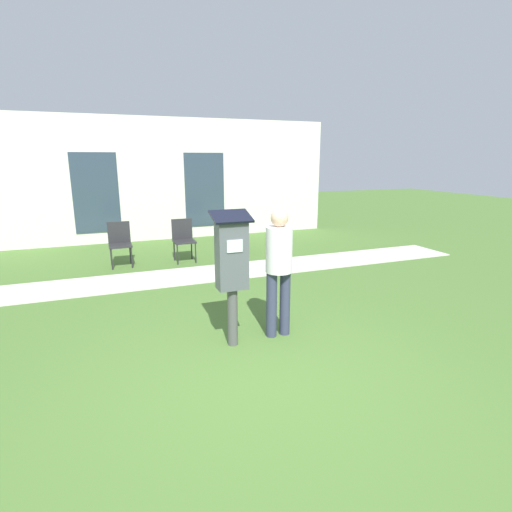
# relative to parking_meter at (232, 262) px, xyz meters

# --- Properties ---
(ground_plane) EXTENTS (40.00, 40.00, 0.00)m
(ground_plane) POSITION_rel_parking_meter_xyz_m (0.01, -0.87, -1.02)
(ground_plane) COLOR #476B2D
(sidewalk) EXTENTS (12.00, 1.10, 0.02)m
(sidewalk) POSITION_rel_parking_meter_xyz_m (0.01, 3.00, -1.01)
(sidewalk) COLOR beige
(sidewalk) RESTS_ON ground
(building_facade) EXTENTS (10.00, 0.26, 3.20)m
(building_facade) POSITION_rel_parking_meter_xyz_m (0.01, 6.83, 0.58)
(building_facade) COLOR silver
(building_facade) RESTS_ON ground
(parking_meter) EXTENTS (0.44, 0.31, 1.59)m
(parking_meter) POSITION_rel_parking_meter_xyz_m (0.00, 0.00, 0.00)
(parking_meter) COLOR #4C4C4C
(parking_meter) RESTS_ON ground
(person_standing) EXTENTS (0.32, 0.32, 1.58)m
(person_standing) POSITION_rel_parking_meter_xyz_m (0.61, 0.05, -0.09)
(person_standing) COLOR #333851
(person_standing) RESTS_ON ground
(outdoor_chair_left) EXTENTS (0.44, 0.44, 0.90)m
(outdoor_chair_left) POSITION_rel_parking_meter_xyz_m (-1.01, 4.26, -0.49)
(outdoor_chair_left) COLOR #262628
(outdoor_chair_left) RESTS_ON ground
(outdoor_chair_middle) EXTENTS (0.44, 0.44, 0.90)m
(outdoor_chair_middle) POSITION_rel_parking_meter_xyz_m (0.27, 4.18, -0.49)
(outdoor_chair_middle) COLOR #262628
(outdoor_chair_middle) RESTS_ON ground
(outdoor_chair_right) EXTENTS (0.44, 0.44, 0.90)m
(outdoor_chair_right) POSITION_rel_parking_meter_xyz_m (1.56, 4.56, -0.49)
(outdoor_chair_right) COLOR #262628
(outdoor_chair_right) RESTS_ON ground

